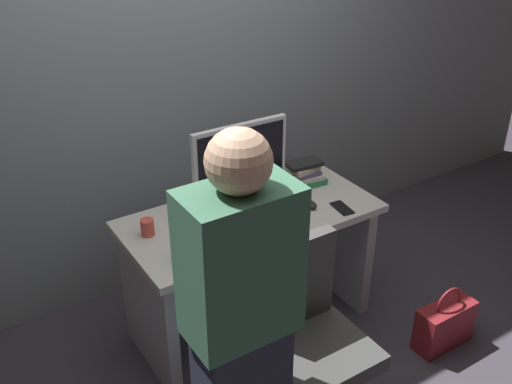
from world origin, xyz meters
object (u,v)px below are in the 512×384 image
person_at_desk (241,331)px  keyboard (265,224)px  desk (251,250)px  office_chair (310,350)px  cup_by_monitor (147,227)px  handbag (444,324)px  mouse (310,204)px  book_stack (304,173)px  cup_near_keyboard (185,249)px  cell_phone (342,208)px  monitor (240,160)px

person_at_desk → keyboard: size_ratio=3.81×
desk → office_chair: 0.73m
cup_by_monitor → handbag: bearing=-31.4°
mouse → handbag: size_ratio=0.26×
book_stack → handbag: 1.13m
office_chair → mouse: bearing=54.0°
office_chair → person_at_desk: size_ratio=0.57×
cup_near_keyboard → handbag: 1.52m
desk → handbag: size_ratio=3.54×
desk → handbag: 1.13m
desk → cell_phone: bearing=-27.0°
desk → person_at_desk: 1.06m
office_chair → cup_by_monitor: office_chair is taller
person_at_desk → cup_by_monitor: person_at_desk is taller
person_at_desk → book_stack: (1.00, 0.95, -0.04)m
office_chair → monitor: (0.15, 0.83, 0.57)m
office_chair → cell_phone: size_ratio=6.53×
desk → cup_near_keyboard: cup_near_keyboard is taller
mouse → keyboard: bearing=-174.7°
book_stack → cell_phone: book_stack is taller
cup_by_monitor → book_stack: book_stack is taller
desk → monitor: monitor is taller
office_chair → keyboard: office_chair is taller
desk → cup_by_monitor: size_ratio=15.90×
desk → cup_near_keyboard: (-0.47, -0.18, 0.28)m
mouse → cup_near_keyboard: 0.77m
person_at_desk → mouse: person_at_desk is taller
person_at_desk → mouse: (0.87, 0.72, -0.08)m
person_at_desk → mouse: size_ratio=16.39×
cup_near_keyboard → cup_by_monitor: size_ratio=1.20×
person_at_desk → cup_by_monitor: 0.94m
mouse → book_stack: (0.14, 0.23, 0.05)m
desk → cup_near_keyboard: size_ratio=13.20×
keyboard → cup_near_keyboard: bearing=-178.1°
handbag → person_at_desk: bearing=-174.9°
person_at_desk → mouse: bearing=39.8°
monitor → book_stack: size_ratio=2.40×
desk → cell_phone: (0.43, -0.22, 0.24)m
mouse → handbag: 1.00m
monitor → book_stack: (0.42, 0.00, -0.19)m
desk → monitor: bearing=84.4°
person_at_desk → handbag: (1.36, 0.12, -0.70)m
monitor → book_stack: bearing=0.4°
person_at_desk → cup_near_keyboard: (0.10, 0.65, -0.05)m
person_at_desk → mouse: 1.13m
book_stack → handbag: size_ratio=0.60×
mouse → handbag: mouse is taller
cup_near_keyboard → cell_phone: bearing=-2.6°
keyboard → book_stack: (0.44, 0.26, 0.05)m
mouse → cell_phone: mouse is taller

